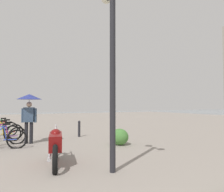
{
  "coord_description": "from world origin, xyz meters",
  "views": [
    {
      "loc": [
        -0.15,
        2.96,
        1.62
      ],
      "look_at": [
        10.43,
        -2.71,
        2.08
      ],
      "focal_mm": 33.5,
      "sensor_mm": 36.0,
      "label": 1
    }
  ],
  "objects_px": {
    "pedestrian": "(29,104)",
    "motorcycle": "(55,145)",
    "lamppost": "(113,49)",
    "bicycle_red": "(2,132)",
    "bicycle_purple": "(3,136)",
    "bicycle_blue": "(1,139)",
    "bollard_mid": "(79,128)"
  },
  "relations": [
    {
      "from": "pedestrian",
      "to": "motorcycle",
      "type": "bearing_deg",
      "value": -175.32
    },
    {
      "from": "lamppost",
      "to": "bicycle_red",
      "type": "height_order",
      "value": "lamppost"
    },
    {
      "from": "lamppost",
      "to": "motorcycle",
      "type": "distance_m",
      "value": 2.98
    },
    {
      "from": "motorcycle",
      "to": "bicycle_purple",
      "type": "bearing_deg",
      "value": 19.11
    },
    {
      "from": "lamppost",
      "to": "motorcycle",
      "type": "height_order",
      "value": "lamppost"
    },
    {
      "from": "bicycle_blue",
      "to": "bicycle_red",
      "type": "relative_size",
      "value": 1.0
    },
    {
      "from": "pedestrian",
      "to": "bollard_mid",
      "type": "relative_size",
      "value": 2.55
    },
    {
      "from": "lamppost",
      "to": "bicycle_blue",
      "type": "relative_size",
      "value": 2.59
    },
    {
      "from": "bicycle_blue",
      "to": "bicycle_purple",
      "type": "height_order",
      "value": "same"
    },
    {
      "from": "bicycle_red",
      "to": "bollard_mid",
      "type": "bearing_deg",
      "value": -104.83
    },
    {
      "from": "lamppost",
      "to": "bicycle_red",
      "type": "xyz_separation_m",
      "value": [
        6.41,
        2.27,
        -2.6
      ]
    },
    {
      "from": "motorcycle",
      "to": "bollard_mid",
      "type": "relative_size",
      "value": 2.68
    },
    {
      "from": "bicycle_purple",
      "to": "bollard_mid",
      "type": "xyz_separation_m",
      "value": [
        0.69,
        -3.35,
        0.06
      ]
    },
    {
      "from": "bicycle_purple",
      "to": "bicycle_blue",
      "type": "bearing_deg",
      "value": 173.64
    },
    {
      "from": "lamppost",
      "to": "bicycle_red",
      "type": "distance_m",
      "value": 7.28
    },
    {
      "from": "bicycle_purple",
      "to": "pedestrian",
      "type": "distance_m",
      "value": 1.55
    },
    {
      "from": "bollard_mid",
      "to": "bicycle_red",
      "type": "bearing_deg",
      "value": 75.17
    },
    {
      "from": "lamppost",
      "to": "bicycle_blue",
      "type": "distance_m",
      "value": 5.39
    },
    {
      "from": "bicycle_blue",
      "to": "bicycle_red",
      "type": "xyz_separation_m",
      "value": [
        2.31,
        -0.07,
        0.0
      ]
    },
    {
      "from": "bicycle_red",
      "to": "motorcycle",
      "type": "bearing_deg",
      "value": -166.46
    },
    {
      "from": "bicycle_purple",
      "to": "bollard_mid",
      "type": "height_order",
      "value": "bicycle_purple"
    },
    {
      "from": "bicycle_red",
      "to": "bicycle_blue",
      "type": "bearing_deg",
      "value": 178.21
    },
    {
      "from": "pedestrian",
      "to": "bollard_mid",
      "type": "bearing_deg",
      "value": -73.07
    },
    {
      "from": "motorcycle",
      "to": "bicycle_blue",
      "type": "height_order",
      "value": "motorcycle"
    },
    {
      "from": "lamppost",
      "to": "pedestrian",
      "type": "relative_size",
      "value": 2.22
    },
    {
      "from": "motorcycle",
      "to": "bicycle_blue",
      "type": "distance_m",
      "value": 3.06
    },
    {
      "from": "bicycle_blue",
      "to": "bicycle_purple",
      "type": "xyz_separation_m",
      "value": [
        0.73,
        -0.08,
        0.0
      ]
    },
    {
      "from": "lamppost",
      "to": "bicycle_purple",
      "type": "distance_m",
      "value": 5.93
    },
    {
      "from": "lamppost",
      "to": "pedestrian",
      "type": "distance_m",
      "value": 5.15
    },
    {
      "from": "lamppost",
      "to": "bicycle_purple",
      "type": "bearing_deg",
      "value": 25.05
    },
    {
      "from": "motorcycle",
      "to": "pedestrian",
      "type": "distance_m",
      "value": 3.64
    },
    {
      "from": "lamppost",
      "to": "bicycle_blue",
      "type": "height_order",
      "value": "lamppost"
    }
  ]
}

